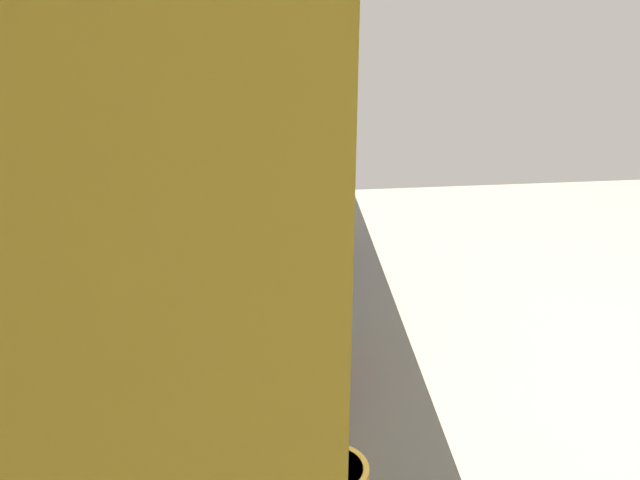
{
  "coord_description": "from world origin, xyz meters",
  "views": [
    {
      "loc": [
        -1.64,
        1.39,
        1.88
      ],
      "look_at": [
        -0.65,
        1.3,
        1.39
      ],
      "focal_mm": 36.95,
      "sensor_mm": 36.0,
      "label": 1
    }
  ],
  "objects_px": {
    "oven_range": "(269,217)",
    "kettle": "(320,359)",
    "bowl": "(336,477)",
    "microwave": "(264,216)"
  },
  "relations": [
    {
      "from": "kettle",
      "to": "bowl",
      "type": "bearing_deg",
      "value": -180.0
    },
    {
      "from": "bowl",
      "to": "kettle",
      "type": "distance_m",
      "value": 0.32
    },
    {
      "from": "microwave",
      "to": "kettle",
      "type": "distance_m",
      "value": 0.6
    },
    {
      "from": "oven_range",
      "to": "kettle",
      "type": "distance_m",
      "value": 2.0
    },
    {
      "from": "oven_range",
      "to": "bowl",
      "type": "xyz_separation_m",
      "value": [
        -2.25,
        -0.08,
        0.48
      ]
    },
    {
      "from": "oven_range",
      "to": "bowl",
      "type": "relative_size",
      "value": 9.09
    },
    {
      "from": "microwave",
      "to": "bowl",
      "type": "bearing_deg",
      "value": -172.86
    },
    {
      "from": "oven_range",
      "to": "bowl",
      "type": "height_order",
      "value": "oven_range"
    },
    {
      "from": "oven_range",
      "to": "bowl",
      "type": "bearing_deg",
      "value": -177.87
    },
    {
      "from": "oven_range",
      "to": "microwave",
      "type": "height_order",
      "value": "microwave"
    }
  ]
}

